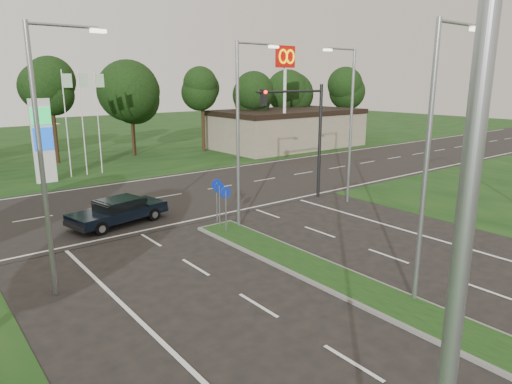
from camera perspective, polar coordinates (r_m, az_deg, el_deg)
verge_far at (r=58.43m, az=-26.08°, el=5.29°), size 160.00×50.00×0.02m
cross_road at (r=29.29m, az=-12.70°, el=-0.82°), size 160.00×12.00×0.02m
median_kerb at (r=15.10m, az=23.99°, el=-15.80°), size 2.00×26.00×0.12m
commercial_building at (r=51.05m, az=3.92°, el=7.89°), size 16.00×9.00×4.00m
streetlight_median_near at (r=15.28m, az=21.03°, el=4.82°), size 2.53×0.22×9.00m
streetlight_median_far at (r=22.09m, az=-1.87°, el=8.22°), size 2.53×0.22×9.00m
streetlight_left_near at (r=4.61m, az=24.55°, el=-15.20°), size 2.53×0.22×9.00m
streetlight_left_far at (r=16.30m, az=-24.74°, el=4.98°), size 2.53×0.22×9.00m
streetlight_right_far at (r=27.41m, az=11.55°, el=9.04°), size 2.53×0.22×9.00m
traffic_signal at (r=27.64m, az=6.14°, el=8.38°), size 5.10×0.42×7.00m
median_signs at (r=22.42m, az=-4.47°, el=-0.47°), size 1.16×1.76×2.38m
gas_pylon at (r=35.95m, az=-24.81°, el=6.10°), size 5.80×1.26×8.00m
mcdonalds_sign at (r=45.12m, az=3.68°, el=14.73°), size 2.20×0.47×10.40m
treeline_far at (r=43.38m, az=-22.46°, el=12.26°), size 6.00×6.00×9.90m
navy_sedan at (r=24.44m, az=-16.83°, el=-2.25°), size 5.13×2.90×1.33m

